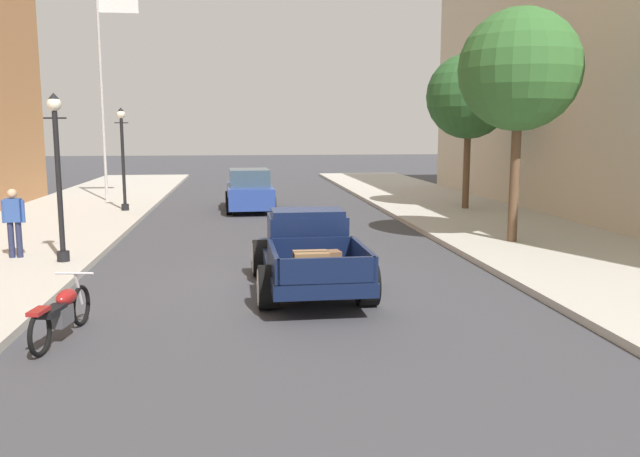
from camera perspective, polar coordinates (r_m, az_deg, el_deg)
name	(u,v)px	position (r m, az deg, el deg)	size (l,w,h in m)	color
ground_plane	(292,284)	(13.49, -2.48, -4.91)	(140.00, 140.00, 0.00)	#3D3D42
sidewalk_right	(617,271)	(15.79, 24.80, -3.43)	(5.50, 64.00, 0.15)	#B7B2A8
hotrod_truck_navy	(308,250)	(13.13, -1.11, -1.92)	(2.24, 4.97, 1.58)	#0F1938
motorcycle_parked	(61,312)	(10.63, -21.89, -6.83)	(0.63, 2.10, 0.93)	black
car_background_blue	(249,191)	(25.82, -6.26, 3.30)	(1.97, 4.35, 1.65)	#284293
pedestrian_sidewalk_left	(14,219)	(16.95, -25.45, 0.78)	(0.53, 0.22, 1.65)	#232847
street_lamp_near	(58,165)	(15.89, -22.17, 5.22)	(0.50, 0.32, 3.85)	black
street_lamp_far	(123,151)	(25.45, -17.05, 6.55)	(0.50, 0.32, 3.85)	black
flagpole	(106,68)	(29.35, -18.39, 13.35)	(1.74, 0.16, 9.16)	#B2B2B7
street_tree_nearest	(519,70)	(18.30, 17.22, 13.20)	(3.23, 3.23, 6.21)	brown
street_tree_second	(469,97)	(25.70, 13.03, 11.29)	(3.24, 3.24, 5.91)	brown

